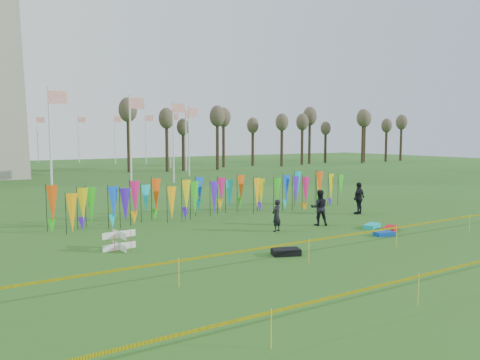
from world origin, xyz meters
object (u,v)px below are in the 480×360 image
kite_bag_turquoise (372,226)px  kite_bag_black (286,252)px  person_left (277,216)px  box_kite (119,240)px  kite_bag_blue (384,234)px  person_right (359,198)px  kite_bag_red (390,229)px  person_mid (319,208)px

kite_bag_turquoise → kite_bag_black: (-6.89, -1.96, 0.02)m
person_left → kite_bag_black: bearing=37.6°
kite_bag_black → box_kite: bearing=141.5°
person_left → kite_bag_blue: (3.66, -3.43, -0.68)m
person_right → kite_bag_turquoise: size_ratio=1.79×
person_left → kite_bag_turquoise: 4.96m
kite_bag_blue → kite_bag_black: bearing=-176.2°
kite_bag_blue → kite_bag_red: size_ratio=0.81×
person_left → person_right: (7.13, 1.52, 0.17)m
kite_bag_turquoise → person_mid: bearing=131.6°
person_right → kite_bag_black: person_right is taller
box_kite → kite_bag_blue: 11.89m
person_right → kite_bag_turquoise: 4.35m
kite_bag_blue → box_kite: bearing=161.5°
person_right → person_mid: bearing=2.2°
kite_bag_turquoise → kite_bag_red: bearing=-75.8°
kite_bag_turquoise → kite_bag_red: (0.24, -0.96, -0.00)m
person_right → kite_bag_turquoise: person_right is taller
kite_bag_red → kite_bag_black: (-7.13, -1.00, 0.02)m
kite_bag_red → kite_bag_black: kite_bag_black is taller
kite_bag_blue → person_left: bearing=136.8°
person_right → kite_bag_blue: person_right is taller
box_kite → kite_bag_turquoise: (12.15, -2.22, -0.29)m
kite_bag_black → person_right: bearing=29.5°
person_right → kite_bag_blue: 6.10m
kite_bag_blue → kite_bag_black: (-6.01, -0.40, 0.03)m
person_mid → kite_bag_blue: person_mid is taller
person_mid → person_right: person_right is taller
box_kite → person_mid: (10.40, -0.25, 0.53)m
kite_bag_turquoise → kite_bag_black: 7.16m
person_right → kite_bag_black: 10.92m
kite_bag_turquoise → kite_bag_blue: 1.79m
person_left → person_mid: bearing=161.1°
person_left → kite_bag_blue: size_ratio=1.68×
box_kite → person_right: 14.79m
person_right → kite_bag_black: bearing=13.5°
kite_bag_red → person_mid: bearing=124.2°
box_kite → person_mid: bearing=-1.4°
person_mid → person_right: bearing=-131.1°
box_kite → kite_bag_black: (5.26, -4.17, -0.27)m
box_kite → kite_bag_red: box_kite is taller
person_left → person_right: 7.29m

